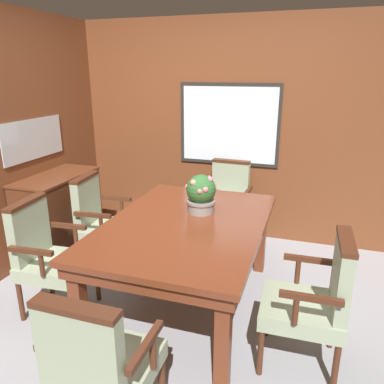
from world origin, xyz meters
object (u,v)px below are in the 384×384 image
chair_left_far (101,220)px  chair_head_near (99,365)px  chair_left_near (48,254)px  chair_head_far (227,201)px  potted_plant (201,194)px  dining_table (186,233)px  sideboard_cabinet (60,216)px  chair_right_near (315,298)px

chair_left_far → chair_head_near: bearing=-154.6°
chair_left_near → chair_head_far: bearing=-36.8°
chair_head_near → chair_left_far: bearing=-59.1°
chair_head_far → potted_plant: potted_plant is taller
chair_head_far → dining_table: bearing=-88.3°
potted_plant → dining_table: bearing=-101.7°
sideboard_cabinet → potted_plant: bearing=-8.0°
potted_plant → chair_head_near: bearing=-92.1°
chair_head_near → potted_plant: size_ratio=2.89×
chair_right_near → potted_plant: (-0.95, 0.60, 0.42)m
chair_head_far → potted_plant: 1.13m
potted_plant → sideboard_cabinet: size_ratio=0.35×
chair_left_near → potted_plant: bearing=-64.3°
dining_table → chair_head_far: chair_head_far is taller
dining_table → chair_left_near: (-1.03, -0.39, -0.16)m
chair_left_near → sideboard_cabinet: size_ratio=1.01×
chair_left_near → dining_table: bearing=-73.8°
dining_table → potted_plant: 0.35m
sideboard_cabinet → dining_table: bearing=-16.6°
chair_left_far → chair_right_near: bearing=-115.6°
dining_table → potted_plant: potted_plant is taller
chair_head_near → chair_left_near: bearing=-41.5°
chair_right_near → chair_head_far: bearing=-151.5°
potted_plant → chair_right_near: bearing=-32.5°
potted_plant → sideboard_cabinet: potted_plant is taller
chair_right_near → sideboard_cabinet: chair_right_near is taller
chair_head_far → chair_left_near: 1.99m
chair_head_near → chair_right_near: (1.00, 0.93, 0.00)m
chair_left_far → chair_left_near: bearing=172.3°
dining_table → sideboard_cabinet: (-1.56, 0.46, -0.22)m
chair_head_far → chair_left_near: same height
chair_left_near → potted_plant: size_ratio=2.89×
chair_head_near → potted_plant: potted_plant is taller
chair_right_near → sideboard_cabinet: (-2.56, 0.83, -0.06)m
chair_left_far → potted_plant: potted_plant is taller
chair_left_near → chair_left_far: same height
chair_left_far → sideboard_cabinet: bearing=74.2°
chair_left_far → potted_plant: size_ratio=2.89×
chair_head_far → chair_left_far: same height
dining_table → chair_left_far: size_ratio=1.86×
sideboard_cabinet → chair_left_far: bearing=-10.3°
chair_left_near → sideboard_cabinet: chair_left_near is taller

